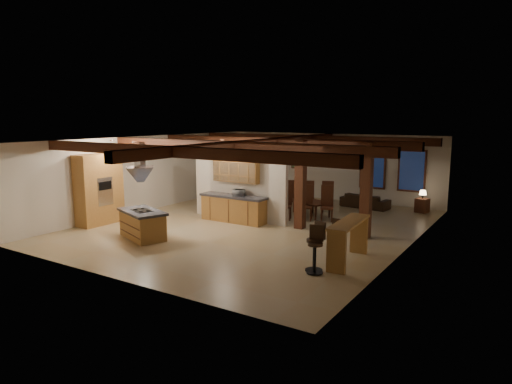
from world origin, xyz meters
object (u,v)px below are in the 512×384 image
kitchen_island (142,224)px  bar_counter (349,235)px  sofa (365,201)px  dining_table (307,208)px

kitchen_island → bar_counter: size_ratio=0.95×
sofa → kitchen_island: bearing=70.5°
sofa → bar_counter: size_ratio=0.93×
kitchen_island → dining_table: size_ratio=1.22×
dining_table → sofa: size_ratio=0.84×
kitchen_island → bar_counter: 6.21m
kitchen_island → sofa: bearing=63.1°
kitchen_island → bar_counter: bar_counter is taller
sofa → bar_counter: bar_counter is taller
kitchen_island → dining_table: 6.18m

